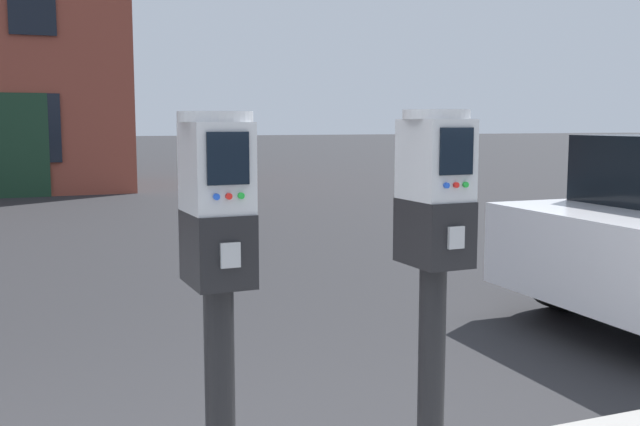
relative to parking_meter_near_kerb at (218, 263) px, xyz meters
name	(u,v)px	position (x,y,z in m)	size (l,w,h in m)	color
parking_meter_near_kerb	(218,263)	(0.00, 0.00, 0.00)	(0.22, 0.26, 1.41)	black
parking_meter_twin_adjacent	(434,246)	(0.72, 0.00, 0.01)	(0.22, 0.26, 1.42)	black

